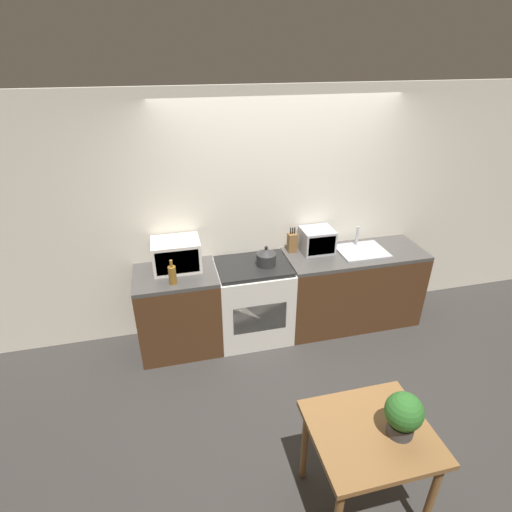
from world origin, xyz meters
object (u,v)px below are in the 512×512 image
object	(u,v)px
stove_range	(253,301)
kettle	(266,257)
dining_table	(369,442)
microwave	(176,255)
toaster_oven	(317,240)
bottle	(172,275)

from	to	relation	value
stove_range	kettle	bearing A→B (deg)	-13.80
dining_table	microwave	bearing A→B (deg)	116.57
toaster_oven	dining_table	xyz separation A→B (m)	(-0.45, -2.16, -0.40)
microwave	dining_table	world-z (taller)	microwave
kettle	microwave	xyz separation A→B (m)	(-0.90, 0.14, 0.06)
microwave	bottle	distance (m)	0.30
stove_range	kettle	distance (m)	0.56
bottle	toaster_oven	distance (m)	1.61
stove_range	toaster_oven	xyz separation A→B (m)	(0.75, 0.14, 0.58)
microwave	toaster_oven	world-z (taller)	microwave
microwave	dining_table	distance (m)	2.42
bottle	toaster_oven	size ratio (longest dim) A/B	0.73
dining_table	toaster_oven	bearing A→B (deg)	78.18
microwave	dining_table	bearing A→B (deg)	-63.43
toaster_oven	bottle	bearing A→B (deg)	-168.48
toaster_oven	dining_table	size ratio (longest dim) A/B	0.44
stove_range	microwave	xyz separation A→B (m)	(-0.76, 0.11, 0.61)
dining_table	stove_range	bearing A→B (deg)	98.48
kettle	dining_table	size ratio (longest dim) A/B	0.28
kettle	toaster_oven	size ratio (longest dim) A/B	0.63
stove_range	bottle	distance (m)	1.01
stove_range	kettle	size ratio (longest dim) A/B	4.19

